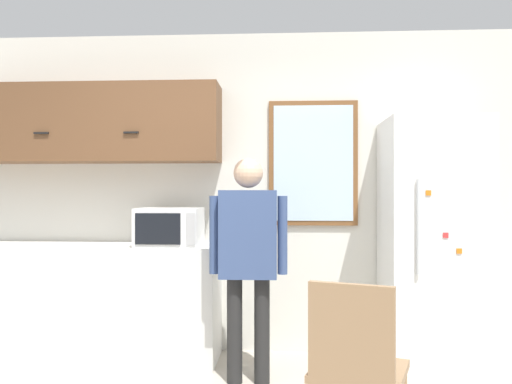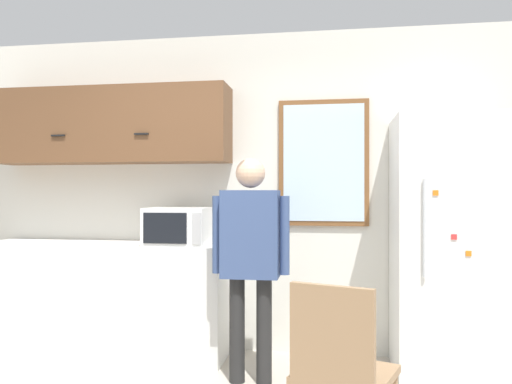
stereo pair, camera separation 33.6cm
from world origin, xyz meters
name	(u,v)px [view 2 (the right image)]	position (x,y,z in m)	size (l,w,h in m)	color
back_wall	(248,192)	(0.00, 1.96, 1.35)	(6.00, 0.06, 2.70)	silver
counter	(104,298)	(-1.17, 1.65, 0.46)	(2.07, 0.56, 0.92)	silver
upper_cabinets	(110,126)	(-1.17, 1.75, 1.91)	(2.07, 0.38, 0.64)	brown
microwave	(179,226)	(-0.50, 1.59, 1.07)	(0.49, 0.42, 0.30)	white
person	(251,247)	(0.14, 1.22, 0.96)	(0.55, 0.22, 1.59)	black
refrigerator	(444,246)	(1.53, 1.59, 0.95)	(0.72, 0.69, 1.91)	white
chair	(340,365)	(0.76, 0.23, 0.50)	(0.58, 0.58, 0.91)	#997551
window	(323,163)	(0.64, 1.92, 1.59)	(0.74, 0.05, 1.05)	brown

